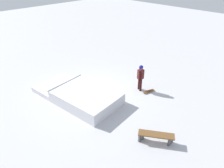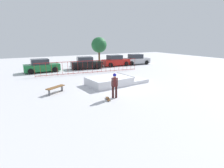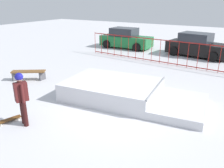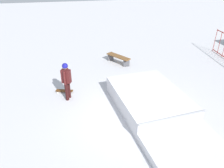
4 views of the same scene
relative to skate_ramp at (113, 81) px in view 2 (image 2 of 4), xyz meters
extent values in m
plane|color=silver|center=(0.12, -0.90, -0.32)|extent=(60.00, 60.00, 0.00)
cube|color=silver|center=(-0.48, -0.05, 0.03)|extent=(3.87, 2.99, 0.70)
cube|color=silver|center=(2.21, 0.25, -0.17)|extent=(2.08, 2.79, 0.30)
cylinder|color=gray|center=(1.31, 0.15, 0.38)|extent=(0.37, 2.59, 0.08)
cylinder|color=black|center=(-1.83, -3.32, 0.09)|extent=(0.15, 0.15, 0.82)
cylinder|color=black|center=(-1.63, -3.41, 0.09)|extent=(0.15, 0.15, 0.82)
cube|color=#4C1919|center=(-1.73, -3.36, 0.80)|extent=(0.36, 0.44, 0.60)
cylinder|color=#4C1919|center=(-1.89, -3.29, 0.80)|extent=(0.09, 0.09, 0.60)
cylinder|color=#4C1919|center=(-1.57, -3.44, 0.80)|extent=(0.09, 0.09, 0.60)
sphere|color=tan|center=(-1.73, -3.36, 1.25)|extent=(0.22, 0.22, 0.22)
sphere|color=navy|center=(-1.73, -3.36, 1.28)|extent=(0.25, 0.25, 0.25)
cube|color=#593314|center=(-2.32, -3.54, -0.23)|extent=(0.41, 0.82, 0.02)
cylinder|color=silver|center=(-2.36, -3.24, -0.29)|extent=(0.04, 0.06, 0.06)
cylinder|color=silver|center=(-2.14, -3.30, -0.29)|extent=(0.04, 0.06, 0.06)
cylinder|color=silver|center=(-2.51, -3.78, -0.29)|extent=(0.04, 0.06, 0.06)
cylinder|color=silver|center=(-2.29, -3.84, -0.29)|extent=(0.04, 0.06, 0.06)
cylinder|color=maroon|center=(0.12, 6.07, 1.13)|extent=(12.09, 1.07, 0.05)
cylinder|color=maroon|center=(0.12, 6.07, -0.22)|extent=(12.09, 1.07, 0.05)
cylinder|color=maroon|center=(-5.92, 6.58, 0.43)|extent=(0.03, 0.03, 1.50)
cylinder|color=maroon|center=(-5.35, 6.53, 0.43)|extent=(0.03, 0.03, 1.50)
cylinder|color=maroon|center=(-4.77, 6.48, 0.43)|extent=(0.03, 0.03, 1.50)
cylinder|color=maroon|center=(-4.20, 6.43, 0.43)|extent=(0.03, 0.03, 1.50)
cylinder|color=maroon|center=(-3.62, 6.38, 0.43)|extent=(0.03, 0.03, 1.50)
cylinder|color=maroon|center=(-3.05, 6.33, 0.43)|extent=(0.03, 0.03, 1.50)
cylinder|color=maroon|center=(-2.47, 6.29, 0.43)|extent=(0.03, 0.03, 1.50)
cylinder|color=maroon|center=(-1.90, 6.24, 0.43)|extent=(0.03, 0.03, 1.50)
cylinder|color=maroon|center=(-1.32, 6.19, 0.43)|extent=(0.03, 0.03, 1.50)
cylinder|color=maroon|center=(-0.75, 6.14, 0.43)|extent=(0.03, 0.03, 1.50)
cylinder|color=maroon|center=(-0.17, 6.09, 0.43)|extent=(0.03, 0.03, 1.50)
cylinder|color=maroon|center=(0.40, 6.04, 0.43)|extent=(0.03, 0.03, 1.50)
cylinder|color=maroon|center=(0.98, 6.00, 0.43)|extent=(0.03, 0.03, 1.50)
cylinder|color=maroon|center=(1.55, 5.95, 0.43)|extent=(0.03, 0.03, 1.50)
cylinder|color=maroon|center=(2.13, 5.90, 0.43)|extent=(0.03, 0.03, 1.50)
cylinder|color=maroon|center=(2.71, 5.85, 0.43)|extent=(0.03, 0.03, 1.50)
cylinder|color=maroon|center=(3.28, 5.80, 0.43)|extent=(0.03, 0.03, 1.50)
cylinder|color=maroon|center=(3.86, 5.75, 0.43)|extent=(0.03, 0.03, 1.50)
cylinder|color=maroon|center=(4.43, 5.70, 0.43)|extent=(0.03, 0.03, 1.50)
cylinder|color=maroon|center=(5.01, 5.66, 0.43)|extent=(0.03, 0.03, 1.50)
cylinder|color=maroon|center=(5.58, 5.61, 0.43)|extent=(0.03, 0.03, 1.50)
cylinder|color=maroon|center=(6.16, 5.56, 0.43)|extent=(0.03, 0.03, 1.50)
cube|color=brown|center=(-5.10, -0.31, 0.13)|extent=(1.55, 1.23, 0.06)
cube|color=#4C4C51|center=(-4.56, 0.05, -0.11)|extent=(0.08, 0.36, 0.42)
cube|color=#4C4C51|center=(-5.64, -0.68, -0.11)|extent=(0.08, 0.36, 0.42)
cube|color=#196B33|center=(-4.83, 9.40, 0.24)|extent=(4.12, 1.74, 0.80)
cube|color=#262B33|center=(-5.03, 9.40, 0.96)|extent=(2.02, 1.52, 0.64)
cylinder|color=black|center=(-3.49, 10.27, 0.00)|extent=(0.64, 0.23, 0.64)
cylinder|color=black|center=(-3.47, 8.57, 0.00)|extent=(0.64, 0.23, 0.64)
cylinder|color=black|center=(-6.19, 10.24, 0.00)|extent=(0.64, 0.23, 0.64)
cylinder|color=black|center=(-6.17, 8.54, 0.00)|extent=(0.64, 0.23, 0.64)
cube|color=black|center=(0.83, 9.28, 0.24)|extent=(4.32, 2.33, 0.80)
cube|color=#262B33|center=(0.63, 9.32, 0.96)|extent=(2.21, 1.80, 0.64)
cylinder|color=black|center=(2.30, 9.91, 0.00)|extent=(0.67, 0.32, 0.64)
cylinder|color=black|center=(2.02, 8.23, 0.00)|extent=(0.67, 0.32, 0.64)
cylinder|color=black|center=(-0.37, 10.34, 0.00)|extent=(0.67, 0.32, 0.64)
cylinder|color=black|center=(-0.64, 8.66, 0.00)|extent=(0.67, 0.32, 0.64)
cube|color=red|center=(5.63, 9.75, 0.24)|extent=(4.15, 1.82, 0.80)
cube|color=#262B33|center=(5.43, 9.74, 0.96)|extent=(2.04, 1.56, 0.64)
cylinder|color=black|center=(6.96, 10.64, 0.00)|extent=(0.65, 0.24, 0.64)
cylinder|color=black|center=(7.01, 8.94, 0.00)|extent=(0.65, 0.24, 0.64)
cylinder|color=black|center=(4.26, 10.56, 0.00)|extent=(0.65, 0.24, 0.64)
cylinder|color=black|center=(4.31, 8.86, 0.00)|extent=(0.65, 0.24, 0.64)
cube|color=#B7B7BC|center=(9.38, 9.69, 0.24)|extent=(4.24, 2.06, 0.80)
cube|color=#262B33|center=(9.18, 9.71, 0.96)|extent=(2.13, 1.67, 0.64)
cylinder|color=black|center=(10.80, 10.41, 0.00)|extent=(0.66, 0.28, 0.64)
cylinder|color=black|center=(10.64, 8.72, 0.00)|extent=(0.66, 0.28, 0.64)
cylinder|color=black|center=(8.11, 10.66, 0.00)|extent=(0.66, 0.28, 0.64)
cylinder|color=black|center=(7.96, 8.96, 0.00)|extent=(0.66, 0.28, 0.64)
cylinder|color=brown|center=(4.53, 13.33, 0.80)|extent=(0.28, 0.28, 2.24)
sphere|color=#206332|center=(4.53, 13.33, 2.66)|extent=(2.47, 2.47, 2.47)
camera|label=1|loc=(-8.67, 6.03, 6.81)|focal=33.84mm
camera|label=2|loc=(-7.40, -13.72, 3.67)|focal=28.78mm
camera|label=3|loc=(4.09, -7.63, 3.47)|focal=37.71mm
camera|label=4|loc=(6.79, -3.08, 5.05)|focal=35.17mm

